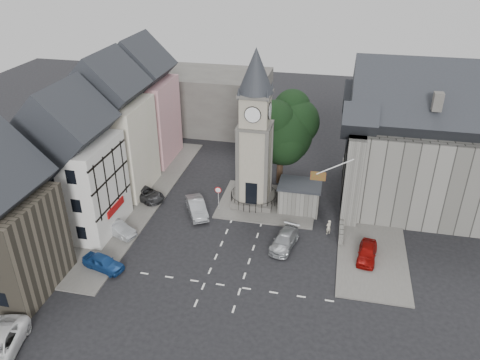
% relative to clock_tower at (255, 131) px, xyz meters
% --- Properties ---
extents(ground, '(120.00, 120.00, 0.00)m').
position_rel_clock_tower_xyz_m(ground, '(0.00, -7.99, -8.12)').
color(ground, black).
rests_on(ground, ground).
extents(pavement_west, '(6.00, 30.00, 0.14)m').
position_rel_clock_tower_xyz_m(pavement_west, '(-12.50, -1.99, -8.05)').
color(pavement_west, '#595651').
rests_on(pavement_west, ground).
extents(pavement_east, '(6.00, 26.00, 0.14)m').
position_rel_clock_tower_xyz_m(pavement_east, '(12.00, 0.01, -8.05)').
color(pavement_east, '#595651').
rests_on(pavement_east, ground).
extents(central_island, '(10.00, 8.00, 0.16)m').
position_rel_clock_tower_xyz_m(central_island, '(1.50, 0.01, -8.04)').
color(central_island, '#595651').
rests_on(central_island, ground).
extents(road_markings, '(20.00, 8.00, 0.01)m').
position_rel_clock_tower_xyz_m(road_markings, '(0.00, -13.49, -8.12)').
color(road_markings, silver).
rests_on(road_markings, ground).
extents(clock_tower, '(4.86, 4.86, 16.25)m').
position_rel_clock_tower_xyz_m(clock_tower, '(0.00, 0.00, 0.00)').
color(clock_tower, '#4C4944').
rests_on(clock_tower, ground).
extents(stone_shelter, '(4.30, 3.30, 3.08)m').
position_rel_clock_tower_xyz_m(stone_shelter, '(4.80, -0.49, -6.57)').
color(stone_shelter, '#5B5A54').
rests_on(stone_shelter, ground).
extents(town_tree, '(7.20, 7.20, 10.80)m').
position_rel_clock_tower_xyz_m(town_tree, '(2.00, 5.01, -1.15)').
color(town_tree, black).
rests_on(town_tree, ground).
extents(warning_sign_post, '(0.70, 0.19, 2.85)m').
position_rel_clock_tower_xyz_m(warning_sign_post, '(-3.20, -2.56, -6.09)').
color(warning_sign_post, black).
rests_on(warning_sign_post, ground).
extents(terrace_pink, '(8.10, 7.60, 12.80)m').
position_rel_clock_tower_xyz_m(terrace_pink, '(-15.50, 8.01, -1.54)').
color(terrace_pink, pink).
rests_on(terrace_pink, ground).
extents(terrace_cream, '(8.10, 7.60, 12.80)m').
position_rel_clock_tower_xyz_m(terrace_cream, '(-15.50, 0.01, -1.54)').
color(terrace_cream, beige).
rests_on(terrace_cream, ground).
extents(terrace_tudor, '(8.10, 7.60, 12.00)m').
position_rel_clock_tower_xyz_m(terrace_tudor, '(-15.50, -7.99, -1.93)').
color(terrace_tudor, silver).
rests_on(terrace_tudor, ground).
extents(backdrop_west, '(20.00, 10.00, 8.00)m').
position_rel_clock_tower_xyz_m(backdrop_west, '(-12.00, 20.01, -4.12)').
color(backdrop_west, '#4C4944').
rests_on(backdrop_west, ground).
extents(east_building, '(14.40, 11.40, 12.60)m').
position_rel_clock_tower_xyz_m(east_building, '(15.59, 3.01, -1.86)').
color(east_building, '#5B5A54').
rests_on(east_building, ground).
extents(east_boundary_wall, '(0.40, 16.00, 0.90)m').
position_rel_clock_tower_xyz_m(east_boundary_wall, '(9.20, 2.01, -7.67)').
color(east_boundary_wall, '#5B5A54').
rests_on(east_boundary_wall, ground).
extents(flagpole, '(3.68, 0.10, 2.74)m').
position_rel_clock_tower_xyz_m(flagpole, '(8.00, -3.99, -1.12)').
color(flagpole, white).
rests_on(flagpole, ground).
extents(car_west_blue, '(4.04, 2.43, 1.29)m').
position_rel_clock_tower_xyz_m(car_west_blue, '(-10.40, -13.63, -7.48)').
color(car_west_blue, navy).
rests_on(car_west_blue, ground).
extents(car_west_silver, '(4.18, 2.68, 1.30)m').
position_rel_clock_tower_xyz_m(car_west_silver, '(-11.50, -8.63, -7.47)').
color(car_west_silver, '#999DA0').
rests_on(car_west_silver, ground).
extents(car_west_grey, '(5.10, 4.00, 1.29)m').
position_rel_clock_tower_xyz_m(car_west_grey, '(-11.50, -1.79, -7.48)').
color(car_west_grey, '#2C2C2F').
rests_on(car_west_grey, ground).
extents(car_island_silver, '(3.62, 4.80, 1.51)m').
position_rel_clock_tower_xyz_m(car_island_silver, '(-5.24, -3.49, -7.36)').
color(car_island_silver, '#95989D').
rests_on(car_island_silver, ground).
extents(car_island_east, '(2.67, 4.74, 1.30)m').
position_rel_clock_tower_xyz_m(car_island_east, '(4.20, -7.14, -7.47)').
color(car_island_east, '#93969A').
rests_on(car_island_east, ground).
extents(car_east_red, '(2.02, 4.03, 1.32)m').
position_rel_clock_tower_xyz_m(car_east_red, '(11.50, -7.43, -7.46)').
color(car_east_red, maroon).
rests_on(car_east_red, ground).
extents(pedestrian, '(0.65, 0.64, 1.52)m').
position_rel_clock_tower_xyz_m(pedestrian, '(8.00, -4.27, -7.36)').
color(pedestrian, beige).
rests_on(pedestrian, ground).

